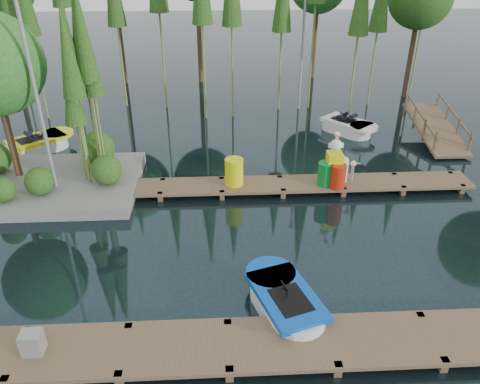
{
  "coord_description": "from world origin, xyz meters",
  "views": [
    {
      "loc": [
        -0.12,
        -11.41,
        7.74
      ],
      "look_at": [
        0.5,
        0.5,
        1.1
      ],
      "focal_mm": 35.0,
      "sensor_mm": 36.0,
      "label": 1
    }
  ],
  "objects_px": {
    "island": "(21,97)",
    "yellow_barrel": "(234,172)",
    "boat_blue": "(285,303)",
    "boat_yellow_far": "(38,144)",
    "drum_cluster": "(335,169)",
    "utility_cabinet": "(32,343)"
  },
  "relations": [
    {
      "from": "island",
      "to": "yellow_barrel",
      "type": "bearing_deg",
      "value": -6.72
    },
    {
      "from": "boat_blue",
      "to": "boat_yellow_far",
      "type": "relative_size",
      "value": 1.02
    },
    {
      "from": "island",
      "to": "boat_yellow_far",
      "type": "height_order",
      "value": "island"
    },
    {
      "from": "boat_blue",
      "to": "boat_yellow_far",
      "type": "height_order",
      "value": "boat_yellow_far"
    },
    {
      "from": "yellow_barrel",
      "to": "drum_cluster",
      "type": "xyz_separation_m",
      "value": [
        3.34,
        -0.15,
        0.08
      ]
    },
    {
      "from": "utility_cabinet",
      "to": "drum_cluster",
      "type": "distance_m",
      "value": 10.29
    },
    {
      "from": "boat_blue",
      "to": "drum_cluster",
      "type": "bearing_deg",
      "value": 48.88
    },
    {
      "from": "boat_blue",
      "to": "yellow_barrel",
      "type": "relative_size",
      "value": 3.18
    },
    {
      "from": "island",
      "to": "boat_blue",
      "type": "height_order",
      "value": "island"
    },
    {
      "from": "boat_blue",
      "to": "yellow_barrel",
      "type": "height_order",
      "value": "yellow_barrel"
    },
    {
      "from": "boat_yellow_far",
      "to": "utility_cabinet",
      "type": "bearing_deg",
      "value": -93.21
    },
    {
      "from": "yellow_barrel",
      "to": "island",
      "type": "bearing_deg",
      "value": 173.28
    },
    {
      "from": "boat_blue",
      "to": "utility_cabinet",
      "type": "xyz_separation_m",
      "value": [
        -5.27,
        -1.2,
        0.29
      ]
    },
    {
      "from": "boat_yellow_far",
      "to": "yellow_barrel",
      "type": "distance_m",
      "value": 8.64
    },
    {
      "from": "yellow_barrel",
      "to": "drum_cluster",
      "type": "height_order",
      "value": "drum_cluster"
    },
    {
      "from": "boat_yellow_far",
      "to": "drum_cluster",
      "type": "relative_size",
      "value": 1.56
    },
    {
      "from": "boat_blue",
      "to": "utility_cabinet",
      "type": "distance_m",
      "value": 5.41
    },
    {
      "from": "drum_cluster",
      "to": "yellow_barrel",
      "type": "bearing_deg",
      "value": 177.44
    },
    {
      "from": "yellow_barrel",
      "to": "drum_cluster",
      "type": "distance_m",
      "value": 3.35
    },
    {
      "from": "boat_yellow_far",
      "to": "boat_blue",
      "type": "bearing_deg",
      "value": -68.63
    },
    {
      "from": "island",
      "to": "utility_cabinet",
      "type": "relative_size",
      "value": 13.28
    },
    {
      "from": "boat_blue",
      "to": "drum_cluster",
      "type": "height_order",
      "value": "drum_cluster"
    }
  ]
}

